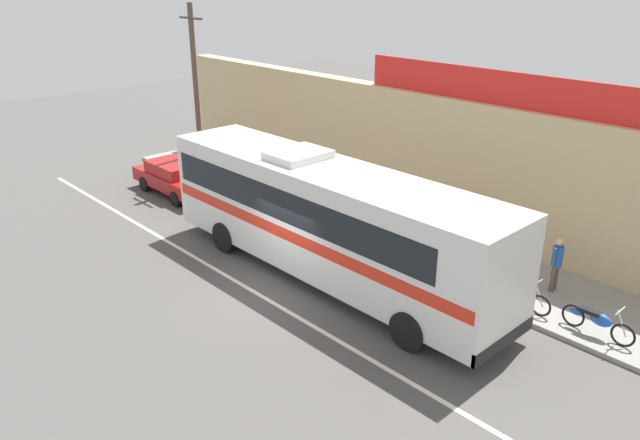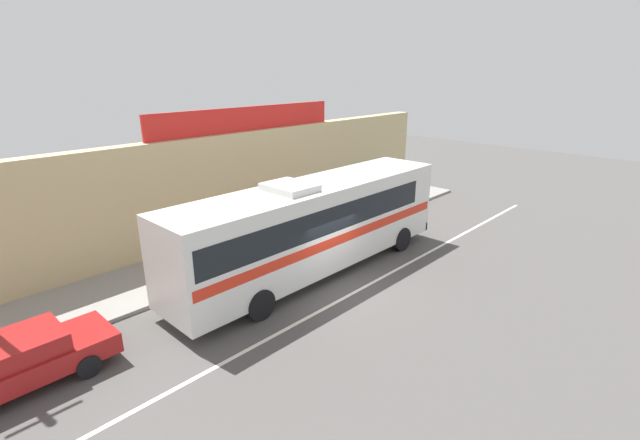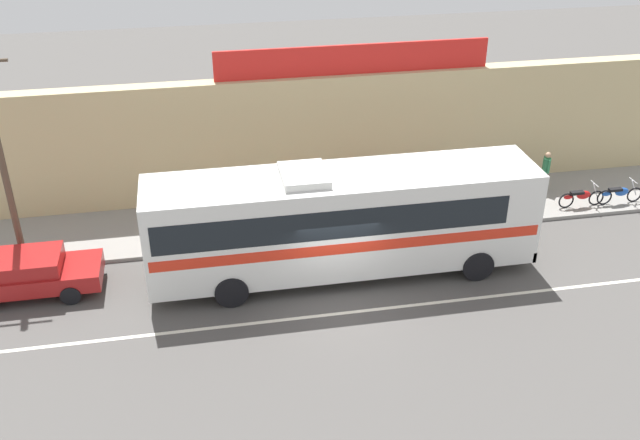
{
  "view_description": "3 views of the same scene",
  "coord_description": "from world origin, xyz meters",
  "px_view_note": "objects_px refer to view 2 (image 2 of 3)",
  "views": [
    {
      "loc": [
        12.63,
        -10.31,
        8.85
      ],
      "look_at": [
        0.64,
        0.95,
        2.11
      ],
      "focal_mm": 34.4,
      "sensor_mm": 36.0,
      "label": 1
    },
    {
      "loc": [
        -11.14,
        -9.86,
        7.64
      ],
      "look_at": [
        1.89,
        2.55,
        1.53
      ],
      "focal_mm": 25.34,
      "sensor_mm": 36.0,
      "label": 2
    },
    {
      "loc": [
        -4.03,
        -18.3,
        13.22
      ],
      "look_at": [
        -0.21,
        2.03,
        1.71
      ],
      "focal_mm": 40.95,
      "sensor_mm": 36.0,
      "label": 3
    }
  ],
  "objects_px": {
    "intercity_bus": "(313,223)",
    "motorcycle_black": "(350,215)",
    "motorcycle_purple": "(374,206)",
    "parked_car": "(18,361)",
    "pedestrian_far_left": "(330,198)",
    "pedestrian_far_right": "(279,211)",
    "pedestrian_by_curb": "(372,185)",
    "motorcycle_red": "(417,191)",
    "motorcycle_green": "(401,196)"
  },
  "relations": [
    {
      "from": "intercity_bus",
      "to": "motorcycle_black",
      "type": "distance_m",
      "value": 5.92
    },
    {
      "from": "motorcycle_purple",
      "to": "parked_car",
      "type": "bearing_deg",
      "value": -173.45
    },
    {
      "from": "intercity_bus",
      "to": "pedestrian_far_left",
      "type": "xyz_separation_m",
      "value": [
        5.43,
        4.06,
        -0.97
      ]
    },
    {
      "from": "pedestrian_far_left",
      "to": "pedestrian_far_right",
      "type": "height_order",
      "value": "pedestrian_far_right"
    },
    {
      "from": "pedestrian_by_curb",
      "to": "pedestrian_far_right",
      "type": "bearing_deg",
      "value": 178.67
    },
    {
      "from": "intercity_bus",
      "to": "pedestrian_by_curb",
      "type": "relative_size",
      "value": 7.48
    },
    {
      "from": "motorcycle_red",
      "to": "pedestrian_far_right",
      "type": "height_order",
      "value": "pedestrian_far_right"
    },
    {
      "from": "intercity_bus",
      "to": "motorcycle_red",
      "type": "bearing_deg",
      "value": 12.6
    },
    {
      "from": "motorcycle_red",
      "to": "motorcycle_purple",
      "type": "height_order",
      "value": "same"
    },
    {
      "from": "motorcycle_red",
      "to": "parked_car",
      "type": "bearing_deg",
      "value": -174.84
    },
    {
      "from": "motorcycle_purple",
      "to": "pedestrian_by_curb",
      "type": "bearing_deg",
      "value": 39.86
    },
    {
      "from": "motorcycle_purple",
      "to": "pedestrian_by_curb",
      "type": "distance_m",
      "value": 2.41
    },
    {
      "from": "motorcycle_red",
      "to": "motorcycle_purple",
      "type": "bearing_deg",
      "value": 179.37
    },
    {
      "from": "motorcycle_red",
      "to": "motorcycle_black",
      "type": "height_order",
      "value": "same"
    },
    {
      "from": "motorcycle_green",
      "to": "pedestrian_far_left",
      "type": "distance_m",
      "value": 4.75
    },
    {
      "from": "parked_car",
      "to": "motorcycle_green",
      "type": "distance_m",
      "value": 19.79
    },
    {
      "from": "pedestrian_by_curb",
      "to": "motorcycle_black",
      "type": "bearing_deg",
      "value": -157.3
    },
    {
      "from": "parked_car",
      "to": "motorcycle_purple",
      "type": "distance_m",
      "value": 17.22
    },
    {
      "from": "motorcycle_black",
      "to": "motorcycle_purple",
      "type": "height_order",
      "value": "same"
    },
    {
      "from": "parked_car",
      "to": "pedestrian_far_left",
      "type": "xyz_separation_m",
      "value": [
        15.21,
        3.41,
        0.36
      ]
    },
    {
      "from": "parked_car",
      "to": "motorcycle_green",
      "type": "relative_size",
      "value": 2.37
    },
    {
      "from": "motorcycle_purple",
      "to": "motorcycle_red",
      "type": "bearing_deg",
      "value": -0.63
    },
    {
      "from": "intercity_bus",
      "to": "pedestrian_far_left",
      "type": "distance_m",
      "value": 6.85
    },
    {
      "from": "parked_car",
      "to": "motorcycle_green",
      "type": "xyz_separation_m",
      "value": [
        19.69,
        1.94,
        -0.17
      ]
    },
    {
      "from": "pedestrian_far_left",
      "to": "pedestrian_far_right",
      "type": "relative_size",
      "value": 0.98
    },
    {
      "from": "parked_car",
      "to": "motorcycle_red",
      "type": "bearing_deg",
      "value": 5.16
    },
    {
      "from": "motorcycle_green",
      "to": "motorcycle_purple",
      "type": "bearing_deg",
      "value": 179.5
    },
    {
      "from": "motorcycle_purple",
      "to": "pedestrian_far_left",
      "type": "xyz_separation_m",
      "value": [
        -1.9,
        1.45,
        0.54
      ]
    },
    {
      "from": "parked_car",
      "to": "motorcycle_green",
      "type": "height_order",
      "value": "parked_car"
    },
    {
      "from": "parked_car",
      "to": "motorcycle_purple",
      "type": "xyz_separation_m",
      "value": [
        17.11,
        1.96,
        -0.17
      ]
    },
    {
      "from": "intercity_bus",
      "to": "motorcycle_purple",
      "type": "xyz_separation_m",
      "value": [
        7.33,
        2.61,
        -1.5
      ]
    },
    {
      "from": "motorcycle_purple",
      "to": "pedestrian_by_curb",
      "type": "relative_size",
      "value": 1.15
    },
    {
      "from": "intercity_bus",
      "to": "motorcycle_red",
      "type": "relative_size",
      "value": 6.6
    },
    {
      "from": "intercity_bus",
      "to": "pedestrian_far_right",
      "type": "distance_m",
      "value": 4.85
    },
    {
      "from": "motorcycle_green",
      "to": "pedestrian_far_right",
      "type": "relative_size",
      "value": 1.1
    },
    {
      "from": "motorcycle_red",
      "to": "pedestrian_far_left",
      "type": "distance_m",
      "value": 6.26
    },
    {
      "from": "motorcycle_black",
      "to": "pedestrian_by_curb",
      "type": "bearing_deg",
      "value": 22.7
    },
    {
      "from": "motorcycle_red",
      "to": "pedestrian_far_left",
      "type": "relative_size",
      "value": 1.13
    },
    {
      "from": "motorcycle_green",
      "to": "pedestrian_far_right",
      "type": "bearing_deg",
      "value": 167.81
    },
    {
      "from": "pedestrian_by_curb",
      "to": "motorcycle_green",
      "type": "bearing_deg",
      "value": -63.2
    },
    {
      "from": "motorcycle_green",
      "to": "pedestrian_by_curb",
      "type": "xyz_separation_m",
      "value": [
        -0.77,
        1.53,
        0.53
      ]
    },
    {
      "from": "motorcycle_black",
      "to": "pedestrian_far_left",
      "type": "bearing_deg",
      "value": 80.87
    },
    {
      "from": "parked_car",
      "to": "pedestrian_far_right",
      "type": "relative_size",
      "value": 2.59
    },
    {
      "from": "pedestrian_by_curb",
      "to": "motorcycle_purple",
      "type": "bearing_deg",
      "value": -140.14
    },
    {
      "from": "motorcycle_purple",
      "to": "motorcycle_black",
      "type": "bearing_deg",
      "value": -176.01
    },
    {
      "from": "intercity_bus",
      "to": "pedestrian_far_right",
      "type": "height_order",
      "value": "intercity_bus"
    },
    {
      "from": "intercity_bus",
      "to": "motorcycle_red",
      "type": "xyz_separation_m",
      "value": [
        11.48,
        2.57,
        -1.5
      ]
    },
    {
      "from": "motorcycle_green",
      "to": "pedestrian_far_left",
      "type": "relative_size",
      "value": 1.12
    },
    {
      "from": "pedestrian_far_left",
      "to": "pedestrian_far_right",
      "type": "xyz_separation_m",
      "value": [
        -3.37,
        0.22,
        0.02
      ]
    },
    {
      "from": "motorcycle_purple",
      "to": "pedestrian_far_left",
      "type": "height_order",
      "value": "pedestrian_far_left"
    }
  ]
}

